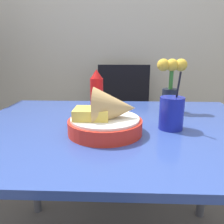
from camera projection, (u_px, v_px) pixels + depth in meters
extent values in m
cube|color=#B7B2A3|center=(120.00, 14.00, 1.73)|extent=(7.00, 0.06, 2.60)
cube|color=#334C9E|center=(118.00, 128.00, 0.87)|extent=(1.17, 0.87, 0.02)
cylinder|color=#4C4C51|center=(33.00, 162.00, 1.35)|extent=(0.05, 0.05, 0.70)
cylinder|color=#4C4C51|center=(206.00, 165.00, 1.31)|extent=(0.05, 0.05, 0.70)
cylinder|color=black|center=(97.00, 170.00, 1.51)|extent=(0.03, 0.03, 0.44)
cylinder|color=black|center=(149.00, 171.00, 1.50)|extent=(0.03, 0.03, 0.44)
cylinder|color=black|center=(102.00, 148.00, 1.86)|extent=(0.03, 0.03, 0.44)
cylinder|color=black|center=(144.00, 148.00, 1.84)|extent=(0.03, 0.03, 0.44)
cube|color=black|center=(123.00, 130.00, 1.62)|extent=(0.40, 0.40, 0.02)
cube|color=black|center=(124.00, 94.00, 1.73)|extent=(0.40, 0.03, 0.45)
cylinder|color=red|center=(105.00, 126.00, 0.77)|extent=(0.26, 0.26, 0.05)
cylinder|color=white|center=(105.00, 119.00, 0.77)|extent=(0.24, 0.24, 0.01)
cone|color=tan|center=(114.00, 108.00, 0.75)|extent=(0.14, 0.14, 0.14)
cube|color=#E5C14C|center=(91.00, 115.00, 0.75)|extent=(0.12, 0.09, 0.04)
cylinder|color=red|center=(97.00, 97.00, 0.97)|extent=(0.06, 0.06, 0.17)
cone|color=red|center=(96.00, 74.00, 0.94)|extent=(0.05, 0.05, 0.04)
cylinder|color=#192399|center=(171.00, 113.00, 0.81)|extent=(0.09, 0.09, 0.12)
cylinder|color=black|center=(171.00, 116.00, 0.81)|extent=(0.08, 0.08, 0.10)
cylinder|color=black|center=(176.00, 99.00, 0.79)|extent=(0.01, 0.07, 0.20)
cylinder|color=black|center=(170.00, 100.00, 1.05)|extent=(0.08, 0.08, 0.11)
cylinder|color=#33722D|center=(171.00, 78.00, 1.02)|extent=(0.02, 0.02, 0.10)
sphere|color=gold|center=(172.00, 65.00, 1.01)|extent=(0.06, 0.06, 0.06)
sphere|color=gold|center=(163.00, 65.00, 1.01)|extent=(0.06, 0.06, 0.06)
sphere|color=gold|center=(181.00, 65.00, 1.01)|extent=(0.06, 0.06, 0.06)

